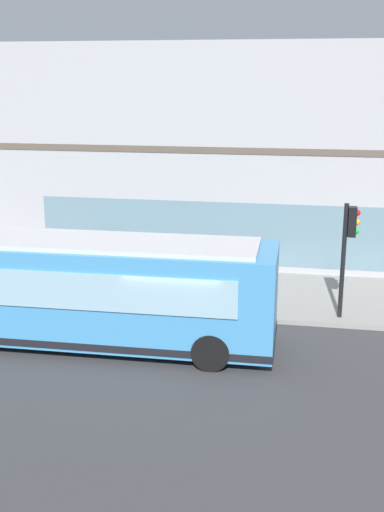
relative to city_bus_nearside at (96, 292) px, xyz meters
name	(u,v)px	position (x,y,z in m)	size (l,w,h in m)	color
ground	(179,352)	(-0.19, -2.42, -1.55)	(120.00, 120.00, 0.00)	#38383A
sidewalk_curb	(208,291)	(4.86, -2.42, -1.48)	(4.92, 40.00, 0.15)	gray
building_corner	(232,150)	(11.56, -2.42, 2.74)	(8.54, 19.91, 8.60)	#A8A8AD
city_bus_nearside	(96,292)	(0.00, 0.00, 0.00)	(2.69, 10.07, 3.07)	#3F8CC6
traffic_light_near_corner	(349,239)	(2.99, -7.00, 1.10)	(0.32, 0.49, 3.59)	black
fire_hydrant	(173,268)	(6.08, -0.93, -1.04)	(0.35, 0.35, 0.74)	gold
pedestrian_walking_along_curb	(20,247)	(6.00, 5.05, -0.50)	(0.32, 0.32, 1.59)	#3359A5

